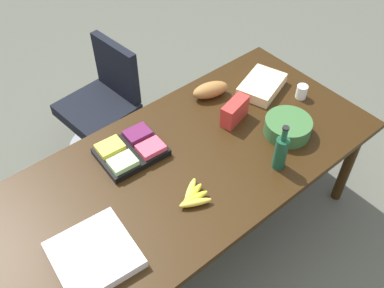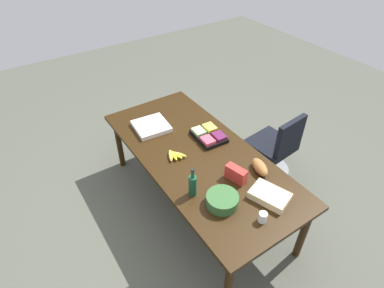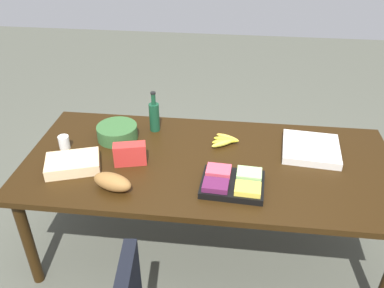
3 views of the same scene
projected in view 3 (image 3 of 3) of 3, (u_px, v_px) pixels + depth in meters
ground_plane at (206, 244)px, 2.96m from camera, size 10.00×10.00×0.00m
conference_table at (208, 169)px, 2.59m from camera, size 2.35×1.07×0.75m
bread_loaf at (112, 182)px, 2.29m from camera, size 0.26×0.17×0.10m
pizza_box at (311, 149)px, 2.63m from camera, size 0.39×0.39×0.05m
paper_cup at (64, 142)px, 2.66m from camera, size 0.08×0.08×0.09m
fruit_platter at (233, 183)px, 2.32m from camera, size 0.38×0.30×0.07m
banana_bunch at (225, 140)px, 2.71m from camera, size 0.19×0.19×0.04m
wine_bottle at (154, 116)px, 2.82m from camera, size 0.08×0.08×0.30m
salad_bowl at (117, 132)px, 2.76m from camera, size 0.31×0.31×0.10m
chip_bag_red at (130, 154)px, 2.50m from camera, size 0.21×0.13×0.14m
sheet_cake at (73, 164)px, 2.47m from camera, size 0.37×0.31×0.07m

